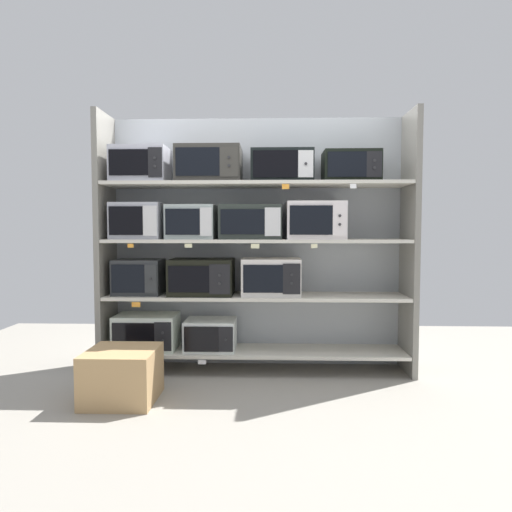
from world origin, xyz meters
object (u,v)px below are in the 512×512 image
object	(u,v)px
microwave_7	(251,222)
shipping_carton	(122,375)
microwave_0	(147,332)
microwave_1	(211,334)
microwave_9	(141,165)
microwave_11	(282,166)
microwave_2	(139,277)
microwave_6	(192,222)
microwave_5	(139,221)
microwave_4	(271,277)
microwave_12	(351,167)
microwave_8	(315,221)
microwave_10	(209,165)
microwave_3	(202,277)

from	to	relation	value
microwave_7	shipping_carton	bearing A→B (deg)	-141.03
microwave_0	microwave_7	xyz separation A→B (m)	(0.96, 0.00, 1.01)
microwave_1	microwave_9	bearing A→B (deg)	179.96
microwave_7	microwave_11	xyz separation A→B (m)	(0.28, -0.00, 0.50)
microwave_1	microwave_2	bearing A→B (deg)	179.99
microwave_6	microwave_5	bearing A→B (deg)	-179.99
microwave_2	microwave_1	bearing A→B (deg)	-0.01
microwave_4	microwave_12	world-z (taller)	microwave_12
microwave_6	microwave_8	size ratio (longest dim) A/B	0.83
microwave_5	microwave_7	distance (m)	1.02
microwave_7	microwave_9	distance (m)	1.12
microwave_2	microwave_10	size ratio (longest dim) A/B	0.75
microwave_6	microwave_8	world-z (taller)	microwave_8
microwave_2	microwave_5	xyz separation A→B (m)	(0.01, 0.00, 0.51)
microwave_7	microwave_1	bearing A→B (deg)	-179.93
microwave_10	microwave_11	bearing A→B (deg)	-0.02
microwave_5	microwave_6	bearing A→B (deg)	0.01
microwave_0	microwave_4	world-z (taller)	microwave_4
microwave_1	microwave_10	bearing A→B (deg)	175.11
microwave_0	microwave_6	size ratio (longest dim) A/B	1.30
microwave_3	microwave_8	distance (m)	1.14
microwave_7	shipping_carton	world-z (taller)	microwave_7
microwave_5	microwave_12	xyz separation A→B (m)	(1.91, -0.00, 0.48)
microwave_2	microwave_12	size ratio (longest dim) A/B	0.87
microwave_2	shipping_carton	world-z (taller)	microwave_2
microwave_1	microwave_2	xyz separation A→B (m)	(-0.66, 0.00, 0.53)
microwave_1	microwave_6	distance (m)	1.04
microwave_3	microwave_11	world-z (taller)	microwave_11
microwave_11	shipping_carton	distance (m)	2.20
microwave_3	microwave_9	size ratio (longest dim) A/B	1.16
microwave_2	microwave_7	bearing A→B (deg)	0.02
microwave_2	shipping_carton	bearing A→B (deg)	-83.69
microwave_9	microwave_4	bearing A→B (deg)	-0.00
microwave_5	shipping_carton	distance (m)	1.40
microwave_1	microwave_7	xyz separation A→B (m)	(0.37, 0.00, 1.03)
microwave_2	microwave_6	xyz separation A→B (m)	(0.49, 0.00, 0.50)
microwave_0	microwave_12	distance (m)	2.38
microwave_3	microwave_8	size ratio (longest dim) A/B	1.11
microwave_0	microwave_4	distance (m)	1.25
microwave_6	shipping_carton	world-z (taller)	microwave_6
microwave_0	microwave_7	distance (m)	1.39
microwave_10	shipping_carton	bearing A→B (deg)	-126.81
microwave_4	microwave_7	world-z (taller)	microwave_7
microwave_5	microwave_12	size ratio (longest dim) A/B	0.90
microwave_1	microwave_2	size ratio (longest dim) A/B	1.07
microwave_0	microwave_1	world-z (taller)	microwave_0
microwave_7	microwave_8	size ratio (longest dim) A/B	1.07
microwave_11	microwave_12	bearing A→B (deg)	0.01
microwave_6	microwave_10	distance (m)	0.54
microwave_3	microwave_7	bearing A→B (deg)	0.00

